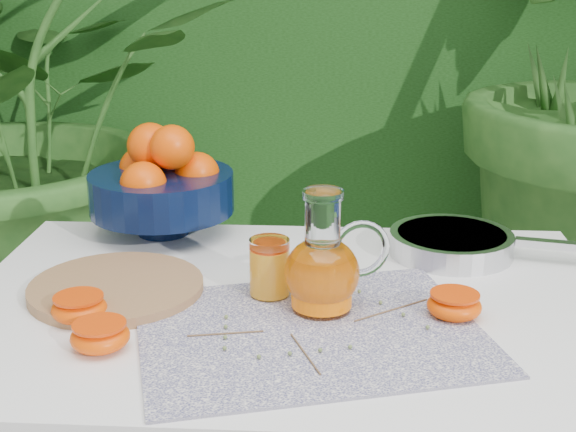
# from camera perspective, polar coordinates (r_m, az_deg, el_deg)

# --- Properties ---
(potted_plant_left) EXTENTS (2.26, 2.26, 1.63)m
(potted_plant_left) POSITION_cam_1_polar(r_m,az_deg,el_deg) (2.56, -19.42, 7.37)
(potted_plant_left) COLOR #26571D
(potted_plant_left) RESTS_ON ground
(white_table) EXTENTS (1.00, 0.70, 0.75)m
(white_table) POSITION_cam_1_polar(r_m,az_deg,el_deg) (1.26, -0.06, -9.42)
(white_table) COLOR white
(white_table) RESTS_ON ground
(placemat) EXTENTS (0.56, 0.48, 0.00)m
(placemat) POSITION_cam_1_polar(r_m,az_deg,el_deg) (1.13, 1.60, -8.20)
(placemat) COLOR #0B0D42
(placemat) RESTS_ON white_table
(cutting_board) EXTENTS (0.33, 0.33, 0.02)m
(cutting_board) POSITION_cam_1_polar(r_m,az_deg,el_deg) (1.28, -12.11, -5.03)
(cutting_board) COLOR #9B6646
(cutting_board) RESTS_ON white_table
(fruit_bowl) EXTENTS (0.33, 0.33, 0.21)m
(fruit_bowl) POSITION_cam_1_polar(r_m,az_deg,el_deg) (1.51, -8.92, 2.32)
(fruit_bowl) COLOR black
(fruit_bowl) RESTS_ON white_table
(juice_pitcher) EXTENTS (0.17, 0.13, 0.18)m
(juice_pitcher) POSITION_cam_1_polar(r_m,az_deg,el_deg) (1.17, 2.54, -3.79)
(juice_pitcher) COLOR white
(juice_pitcher) RESTS_ON white_table
(juice_tumbler) EXTENTS (0.07, 0.07, 0.09)m
(juice_tumbler) POSITION_cam_1_polar(r_m,az_deg,el_deg) (1.22, -1.32, -3.77)
(juice_tumbler) COLOR white
(juice_tumbler) RESTS_ON white_table
(saute_pan) EXTENTS (0.39, 0.26, 0.04)m
(saute_pan) POSITION_cam_1_polar(r_m,az_deg,el_deg) (1.43, 11.66, -1.84)
(saute_pan) COLOR silver
(saute_pan) RESTS_ON white_table
(orange_halves) EXTENTS (0.64, 0.23, 0.04)m
(orange_halves) POSITION_cam_1_polar(r_m,az_deg,el_deg) (1.14, -5.25, -7.07)
(orange_halves) COLOR #F94A02
(orange_halves) RESTS_ON white_table
(thyme_sprigs) EXTENTS (0.34, 0.26, 0.01)m
(thyme_sprigs) POSITION_cam_1_polar(r_m,az_deg,el_deg) (1.12, 1.79, -8.10)
(thyme_sprigs) COLOR brown
(thyme_sprigs) RESTS_ON white_table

